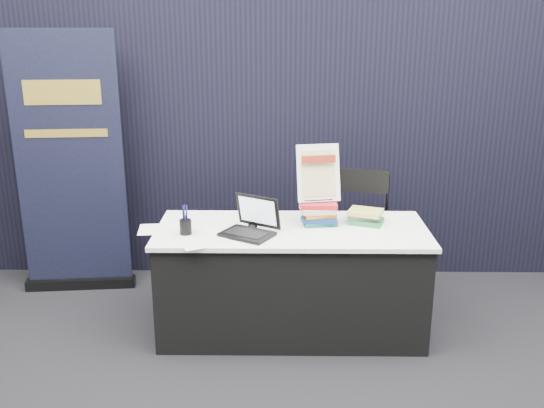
{
  "coord_description": "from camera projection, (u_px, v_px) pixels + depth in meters",
  "views": [
    {
      "loc": [
        -0.09,
        -3.25,
        2.09
      ],
      "look_at": [
        -0.13,
        0.55,
        0.92
      ],
      "focal_mm": 40.0,
      "sensor_mm": 36.0,
      "label": 1
    }
  ],
  "objects": [
    {
      "name": "book_stack_short",
      "position": [
        367.0,
        217.0,
        4.11
      ],
      "size": [
        0.25,
        0.22,
        0.09
      ],
      "rotation": [
        0.0,
        0.0,
        -0.28
      ],
      "color": "#20783D",
      "rests_on": "display_table"
    },
    {
      "name": "book_stack_tall",
      "position": [
        318.0,
        213.0,
        4.08
      ],
      "size": [
        0.24,
        0.19,
        0.16
      ],
      "rotation": [
        0.0,
        0.0,
        0.07
      ],
      "color": "#175855",
      "rests_on": "display_table"
    },
    {
      "name": "pullup_banner",
      "position": [
        72.0,
        180.0,
        4.64
      ],
      "size": [
        0.86,
        0.18,
        2.02
      ],
      "rotation": [
        0.0,
        0.0,
        0.1
      ],
      "color": "black",
      "rests_on": "floor"
    },
    {
      "name": "drape_partition",
      "position": [
        290.0,
        132.0,
        4.89
      ],
      "size": [
        6.0,
        0.08,
        2.4
      ],
      "primitive_type": "cube",
      "color": "black",
      "rests_on": "floor"
    },
    {
      "name": "laptop",
      "position": [
        247.0,
        225.0,
        3.9
      ],
      "size": [
        0.39,
        0.39,
        0.24
      ],
      "rotation": [
        0.0,
        0.0,
        -0.53
      ],
      "color": "black",
      "rests_on": "display_table"
    },
    {
      "name": "wall_back",
      "position": [
        287.0,
        48.0,
        7.02
      ],
      "size": [
        8.0,
        0.02,
        3.5
      ],
      "primitive_type": "cube",
      "color": "beige",
      "rests_on": "floor"
    },
    {
      "name": "floor",
      "position": [
        292.0,
        373.0,
        3.72
      ],
      "size": [
        8.0,
        8.0,
        0.0
      ],
      "primitive_type": "plane",
      "color": "black",
      "rests_on": "ground"
    },
    {
      "name": "mouse",
      "position": [
        253.0,
        226.0,
        4.02
      ],
      "size": [
        0.08,
        0.11,
        0.03
      ],
      "primitive_type": "ellipsoid",
      "rotation": [
        0.0,
        0.0,
        0.2
      ],
      "color": "black",
      "rests_on": "display_table"
    },
    {
      "name": "info_sign",
      "position": [
        318.0,
        174.0,
        4.03
      ],
      "size": [
        0.3,
        0.17,
        0.39
      ],
      "rotation": [
        0.0,
        0.0,
        0.17
      ],
      "color": "black",
      "rests_on": "book_stack_tall"
    },
    {
      "name": "pen_cup",
      "position": [
        186.0,
        227.0,
        3.89
      ],
      "size": [
        0.1,
        0.1,
        0.1
      ],
      "primitive_type": "cylinder",
      "rotation": [
        0.0,
        0.0,
        0.31
      ],
      "color": "black",
      "rests_on": "display_table"
    },
    {
      "name": "stacking_chair",
      "position": [
        360.0,
        235.0,
        4.44
      ],
      "size": [
        0.55,
        0.55,
        1.01
      ],
      "rotation": [
        0.0,
        0.0,
        -0.22
      ],
      "color": "black",
      "rests_on": "floor"
    },
    {
      "name": "display_table",
      "position": [
        291.0,
        280.0,
        4.13
      ],
      "size": [
        1.8,
        0.75,
        0.75
      ],
      "color": "black",
      "rests_on": "floor"
    },
    {
      "name": "brochure_right",
      "position": [
        204.0,
        242.0,
        3.77
      ],
      "size": [
        0.36,
        0.32,
        0.0
      ],
      "primitive_type": "cube",
      "rotation": [
        0.0,
        0.0,
        0.45
      ],
      "color": "white",
      "rests_on": "display_table"
    },
    {
      "name": "brochure_mid",
      "position": [
        184.0,
        235.0,
        3.89
      ],
      "size": [
        0.29,
        0.21,
        0.0
      ],
      "primitive_type": "cube",
      "rotation": [
        0.0,
        0.0,
        0.05
      ],
      "color": "white",
      "rests_on": "display_table"
    },
    {
      "name": "brochure_left",
      "position": [
        162.0,
        229.0,
        4.0
      ],
      "size": [
        0.33,
        0.25,
        0.0
      ],
      "primitive_type": "cube",
      "rotation": [
        0.0,
        0.0,
        0.12
      ],
      "color": "white",
      "rests_on": "display_table"
    }
  ]
}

